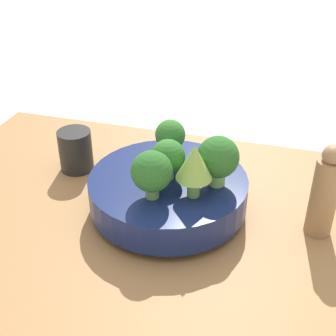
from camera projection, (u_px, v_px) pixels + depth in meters
ground_plane at (144, 233)px, 0.83m from camera, size 6.00×6.00×0.00m
table at (144, 225)px, 0.82m from camera, size 0.88×0.64×0.04m
bowl at (168, 192)px, 0.80m from camera, size 0.27×0.27×0.07m
broccoli_floret_back at (170, 136)px, 0.82m from camera, size 0.05×0.05×0.08m
broccoli_floret_right at (218, 158)px, 0.75m from camera, size 0.07×0.07×0.09m
broccoli_floret_front at (152, 172)px, 0.72m from camera, size 0.07×0.07×0.08m
broccoli_floret_center at (168, 157)px, 0.77m from camera, size 0.06×0.06×0.07m
romanesco_piece_near at (194, 164)px, 0.72m from camera, size 0.06×0.06×0.09m
cup at (76, 150)px, 0.92m from camera, size 0.07×0.07×0.08m
pepper_mill at (325, 193)px, 0.74m from camera, size 0.04×0.04×0.16m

